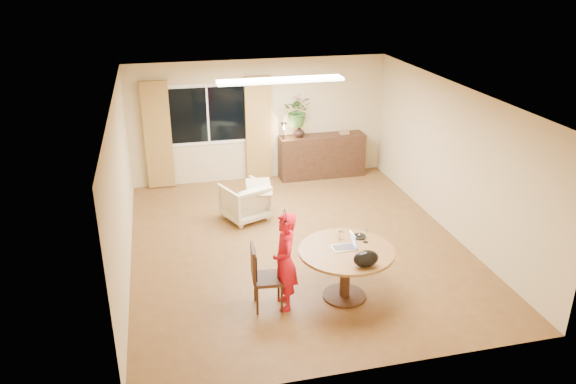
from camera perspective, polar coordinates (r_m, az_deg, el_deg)
The scene contains 24 objects.
floor at distance 9.62m, azimuth 0.90°, elevation -5.31°, with size 6.50×6.50×0.00m, color brown.
ceiling at distance 8.70m, azimuth 1.01°, elevation 9.98°, with size 6.50×6.50×0.00m, color white.
wall_back at distance 12.10m, azimuth -2.89°, elevation 7.27°, with size 5.50×5.50×0.00m, color #CFB486.
wall_left at distance 8.85m, azimuth -16.57°, elevation 0.40°, with size 6.50×6.50×0.00m, color #CFB486.
wall_right at distance 10.08m, azimuth 16.31°, elevation 3.16°, with size 6.50×6.50×0.00m, color #CFB486.
window at distance 11.88m, azimuth -8.15°, elevation 7.79°, with size 1.70×0.03×1.30m.
curtain_left at distance 11.86m, azimuth -13.09°, elevation 5.61°, with size 0.55×0.08×2.25m, color olive.
curtain_right at distance 12.04m, azimuth -3.02°, elevation 6.43°, with size 0.55×0.08×2.25m, color olive.
ceiling_panel at distance 9.85m, azimuth -0.76°, elevation 11.28°, with size 2.20×0.35×0.05m, color white.
dining_table at distance 7.96m, azimuth 5.89°, elevation -6.87°, with size 1.35×1.35×0.77m.
dining_chair at distance 7.78m, azimuth -2.06°, elevation -8.61°, with size 0.45×0.41×0.95m, color black, non-canonical shape.
child at distance 7.67m, azimuth -0.30°, elevation -7.06°, with size 0.34×0.52×1.42m, color red.
laptop at distance 7.86m, azimuth 5.67°, elevation -4.99°, with size 0.33×0.22×0.22m, color #B7B7BC, non-canonical shape.
tumbler at distance 8.13m, azimuth 5.42°, elevation -4.41°, with size 0.08×0.08×0.12m, color white, non-canonical shape.
wine_glass at distance 8.06m, azimuth 7.92°, elevation -4.41°, with size 0.07×0.07×0.21m, color white, non-canonical shape.
pot_lid at distance 8.23m, azimuth 7.26°, elevation -4.47°, with size 0.21×0.21×0.03m, color white, non-canonical shape.
handbag at distance 7.46m, azimuth 7.93°, elevation -6.72°, with size 0.35×0.20×0.23m, color black, non-canonical shape.
armchair at distance 10.42m, azimuth -4.39°, elevation -0.95°, with size 0.74×0.76×0.70m, color beige.
throw at distance 10.25m, azimuth -2.99°, elevation 0.89°, with size 0.45×0.55×0.03m, color beige, non-canonical shape.
sideboard at distance 12.42m, azimuth 3.44°, elevation 3.68°, with size 1.89×0.46×0.94m, color black.
vase at distance 12.11m, azimuth 1.13°, elevation 6.16°, with size 0.24×0.24×0.25m, color black.
bouquet at distance 11.98m, azimuth 1.03°, elevation 8.24°, with size 0.59×0.51×0.66m, color #266627.
book_stack at distance 12.42m, azimuth 5.74°, elevation 6.08°, with size 0.20×0.15×0.08m, color brown, non-canonical shape.
desk_lamp at distance 11.96m, azimuth -0.44°, elevation 6.25°, with size 0.15×0.15×0.36m, color black, non-canonical shape.
Camera 1 is at (-2.12, -8.22, 4.52)m, focal length 35.00 mm.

